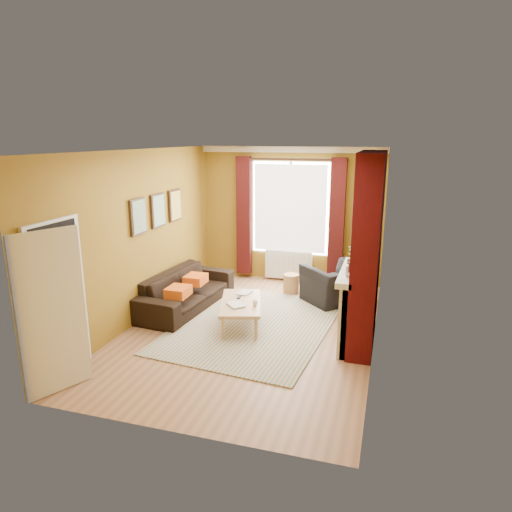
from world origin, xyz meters
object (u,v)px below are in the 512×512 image
at_px(sofa, 186,290).
at_px(armchair, 336,284).
at_px(floor_lamp, 359,229).
at_px(wicker_stool, 291,284).
at_px(coffee_table, 241,304).

bearing_deg(sofa, armchair, -62.50).
distance_m(sofa, floor_lamp, 3.50).
height_order(sofa, wicker_stool, sofa).
relative_size(coffee_table, floor_lamp, 0.85).
relative_size(wicker_stool, floor_lamp, 0.24).
height_order(wicker_stool, floor_lamp, floor_lamp).
xyz_separation_m(sofa, floor_lamp, (2.87, 1.77, 0.94)).
xyz_separation_m(coffee_table, floor_lamp, (1.65, 2.29, 0.90)).
bearing_deg(sofa, coffee_table, -107.46).
distance_m(coffee_table, floor_lamp, 2.96).
distance_m(armchair, wicker_stool, 0.96).
height_order(sofa, armchair, armchair).
xyz_separation_m(armchair, wicker_stool, (-0.91, 0.25, -0.16)).
xyz_separation_m(sofa, armchair, (2.56, 1.03, 0.02)).
relative_size(armchair, floor_lamp, 0.67).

